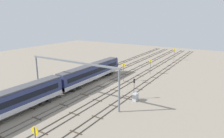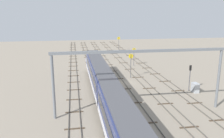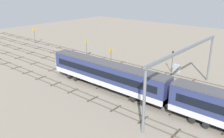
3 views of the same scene
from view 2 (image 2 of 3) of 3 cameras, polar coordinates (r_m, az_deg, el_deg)
ground_plane at (r=45.05m, az=2.18°, el=-3.60°), size 150.40×150.40×0.00m
track_near_foreground at (r=47.60m, az=12.86°, el=-2.91°), size 134.40×2.40×0.16m
track_second_near at (r=46.11m, az=7.67°, el=-3.21°), size 134.40×2.40×0.16m
track_middle at (r=45.03m, az=2.18°, el=-3.51°), size 134.40×2.40×0.16m
track_with_train at (r=44.37m, az=-3.53°, el=-3.79°), size 134.40×2.40×0.16m
track_far_background at (r=44.17m, az=-9.35°, el=-4.04°), size 134.40×2.40×0.16m
overhead_gantry at (r=30.59m, az=7.16°, el=1.16°), size 0.40×23.26×8.68m
speed_sign_near_foreground at (r=83.74m, az=1.65°, el=6.74°), size 0.14×1.02×5.01m
speed_sign_mid_trackside at (r=48.43m, az=4.62°, el=1.68°), size 0.14×0.97×5.10m
speed_sign_distant_end at (r=59.90m, az=5.39°, el=3.66°), size 0.14×0.95×4.61m
signal_light_trackside_departure at (r=42.21m, az=18.53°, el=-1.25°), size 0.31×0.32×4.60m
relay_cabinet at (r=42.47m, az=19.68°, el=-4.32°), size 1.41×0.89×1.65m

